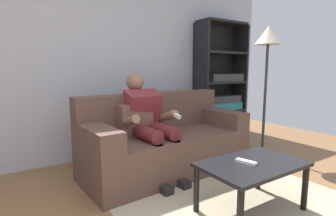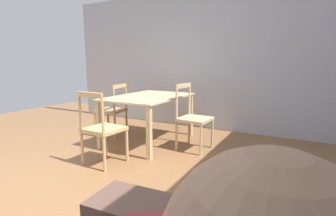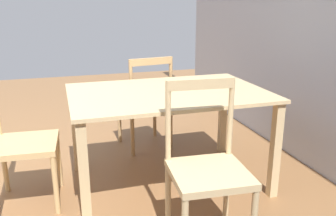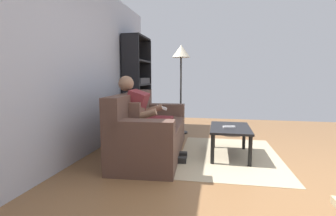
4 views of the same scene
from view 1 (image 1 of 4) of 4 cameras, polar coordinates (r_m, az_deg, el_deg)
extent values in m
cube|color=#B2B7C6|center=(3.49, -24.67, 9.23)|extent=(7.02, 0.12, 2.56)
cube|color=brown|center=(3.08, 0.00, -9.75)|extent=(2.01, 0.95, 0.45)
cube|color=brown|center=(3.22, -3.24, -0.66)|extent=(1.96, 0.34, 0.45)
cube|color=brown|center=(2.59, -15.51, -6.02)|extent=(0.30, 0.83, 0.20)
cube|color=brown|center=(3.56, 11.16, -1.99)|extent=(0.30, 0.83, 0.20)
cube|color=brown|center=(2.91, -7.20, -2.59)|extent=(0.41, 0.19, 0.36)
cube|color=maroon|center=(3.00, -6.08, -1.08)|extent=(0.42, 0.39, 0.55)
sphere|color=#8C664C|center=(3.06, -7.29, 5.75)|extent=(0.21, 0.21, 0.21)
cylinder|color=maroon|center=(2.73, -4.83, -5.66)|extent=(0.18, 0.45, 0.15)
cylinder|color=#8C664C|center=(2.64, -2.17, -12.87)|extent=(0.11, 0.11, 0.45)
cube|color=black|center=(2.66, -1.13, -17.13)|extent=(0.12, 0.25, 0.08)
cylinder|color=maroon|center=(2.85, -1.04, -5.04)|extent=(0.18, 0.45, 0.15)
cylinder|color=#8C664C|center=(2.76, 1.68, -11.89)|extent=(0.11, 0.11, 0.45)
cube|color=black|center=(2.78, 2.72, -15.95)|extent=(0.12, 0.25, 0.08)
cylinder|color=#8C664C|center=(2.73, -8.68, -2.91)|extent=(0.11, 0.36, 0.19)
cylinder|color=#8C664C|center=(3.00, -0.20, -1.83)|extent=(0.11, 0.36, 0.19)
cube|color=white|center=(2.86, 1.69, -1.49)|extent=(0.05, 0.16, 0.08)
cube|color=black|center=(2.30, 18.04, -11.70)|extent=(0.87, 0.55, 0.03)
cylinder|color=black|center=(1.97, 15.57, -21.89)|extent=(0.05, 0.05, 0.40)
cylinder|color=black|center=(2.56, 27.90, -15.27)|extent=(0.05, 0.05, 0.40)
cylinder|color=black|center=(2.28, 6.28, -17.35)|extent=(0.05, 0.05, 0.40)
cylinder|color=black|center=(2.80, 19.29, -12.73)|extent=(0.05, 0.05, 0.40)
cube|color=white|center=(2.26, 16.81, -11.27)|extent=(0.09, 0.18, 0.02)
cube|color=black|center=(4.15, 7.18, 5.24)|extent=(0.04, 0.36, 1.93)
cube|color=black|center=(4.75, 15.32, 5.40)|extent=(0.04, 0.36, 1.93)
cube|color=black|center=(4.57, 10.04, 5.46)|extent=(0.91, 0.02, 1.93)
cube|color=black|center=(4.59, 11.18, -6.53)|extent=(0.83, 0.36, 0.04)
cube|color=black|center=(4.49, 11.35, -0.58)|extent=(0.83, 0.36, 0.04)
cube|color=black|center=(4.44, 11.53, 5.57)|extent=(0.83, 0.36, 0.04)
cube|color=black|center=(4.45, 11.71, 11.78)|extent=(0.83, 0.36, 0.04)
cube|color=black|center=(4.50, 11.90, 17.90)|extent=(0.83, 0.36, 0.04)
cube|color=#2D5193|center=(4.53, 11.02, -5.70)|extent=(0.69, 0.32, 0.12)
cube|color=teal|center=(4.49, 11.85, 0.41)|extent=(0.68, 0.30, 0.12)
cube|color=#333338|center=(4.44, 11.52, 1.90)|extent=(0.68, 0.29, 0.12)
cube|color=#333338|center=(4.45, 12.06, 6.56)|extent=(0.68, 0.29, 0.12)
cube|color=tan|center=(2.47, 17.58, -20.62)|extent=(2.03, 1.44, 0.01)
cylinder|color=black|center=(3.96, 19.97, -9.33)|extent=(0.28, 0.28, 0.03)
cylinder|color=#333333|center=(3.80, 20.53, 1.44)|extent=(0.04, 0.04, 1.52)
cone|color=beige|center=(3.81, 21.22, 14.69)|extent=(0.36, 0.36, 0.24)
camera|label=2|loc=(3.18, -3.83, 9.08)|focal=27.00mm
camera|label=3|loc=(3.26, -50.75, 8.53)|focal=38.52mm
camera|label=4|loc=(2.48, -84.07, -0.23)|focal=26.83mm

